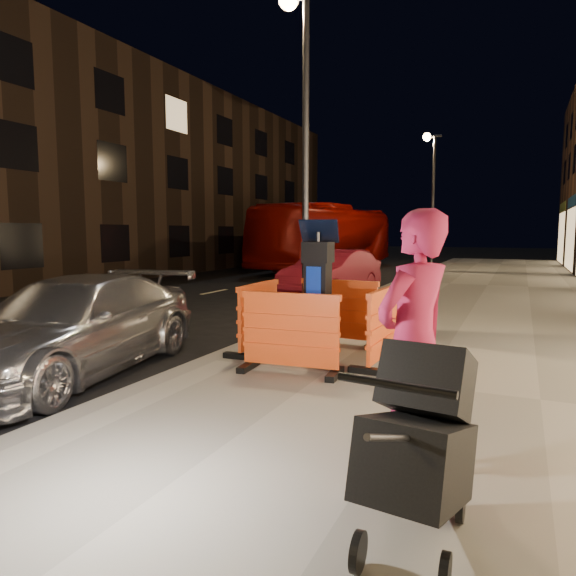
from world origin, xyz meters
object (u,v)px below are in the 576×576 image
at_px(barrier_front, 290,333).
at_px(barrier_kerbside, 259,317).
at_px(parking_kiosk, 318,293).
at_px(car_silver, 75,373).
at_px(man, 413,343).
at_px(car_red, 332,297).
at_px(barrier_bldgside, 383,326).
at_px(bus_doubledecker, 327,269).
at_px(barrier_back, 339,312).
at_px(stroller, 417,451).

distance_m(barrier_front, barrier_kerbside, 1.34).
distance_m(parking_kiosk, barrier_front, 1.03).
bearing_deg(barrier_front, barrier_kerbside, 130.04).
bearing_deg(barrier_kerbside, car_silver, 128.26).
bearing_deg(man, barrier_front, -109.98).
distance_m(barrier_kerbside, car_red, 7.76).
distance_m(barrier_bldgside, bus_doubledecker, 19.56).
height_order(barrier_kerbside, car_silver, barrier_kerbside).
distance_m(barrier_back, barrier_kerbside, 1.34).
bearing_deg(barrier_back, car_silver, -135.11).
relative_size(barrier_kerbside, car_red, 0.31).
bearing_deg(barrier_kerbside, stroller, -143.86).
height_order(parking_kiosk, barrier_bldgside, parking_kiosk).
xyz_separation_m(parking_kiosk, car_red, (-2.48, 7.58, -1.07)).
bearing_deg(parking_kiosk, barrier_bldgside, 0.04).
xyz_separation_m(barrier_front, car_red, (-2.48, 8.53, -0.66)).
bearing_deg(bus_doubledecker, barrier_back, -65.20).
relative_size(parking_kiosk, car_silver, 0.41).
height_order(barrier_back, barrier_bldgside, same).
height_order(bus_doubledecker, stroller, bus_doubledecker).
height_order(barrier_front, stroller, stroller).
bearing_deg(barrier_bldgside, barrier_kerbside, 92.04).
bearing_deg(barrier_bldgside, bus_doubledecker, 24.30).
distance_m(barrier_front, bus_doubledecker, 20.12).
xyz_separation_m(barrier_kerbside, man, (2.88, -3.02, 0.47)).
bearing_deg(barrier_kerbside, bus_doubledecker, 14.96).
xyz_separation_m(parking_kiosk, barrier_bldgside, (0.95, 0.00, -0.41)).
xyz_separation_m(parking_kiosk, car_silver, (-2.95, -1.69, -1.07)).
xyz_separation_m(bus_doubledecker, man, (8.38, -21.12, 1.13)).
height_order(man, stroller, man).
relative_size(car_red, man, 2.17).
bearing_deg(bus_doubledecker, car_silver, -75.78).
bearing_deg(barrier_kerbside, man, -138.39).
height_order(car_silver, bus_doubledecker, bus_doubledecker).
distance_m(barrier_bldgside, car_silver, 4.30).
height_order(parking_kiosk, bus_doubledecker, parking_kiosk).
relative_size(barrier_kerbside, car_silver, 0.29).
bearing_deg(man, stroller, 39.66).
xyz_separation_m(barrier_back, man, (1.93, -3.97, 0.47)).
bearing_deg(car_silver, stroller, -33.10).
height_order(barrier_kerbside, stroller, stroller).
distance_m(barrier_bldgside, car_red, 8.34).
relative_size(man, stroller, 1.77).
bearing_deg(barrier_bldgside, barrier_front, 137.04).
bearing_deg(car_red, man, -60.97).
xyz_separation_m(car_red, bus_doubledecker, (-3.97, 10.52, 0.00)).
relative_size(parking_kiosk, bus_doubledecker, 0.16).
relative_size(barrier_front, bus_doubledecker, 0.11).
xyz_separation_m(car_silver, stroller, (5.07, -2.23, 0.70)).
xyz_separation_m(parking_kiosk, barrier_kerbside, (-0.95, 0.00, -0.41)).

